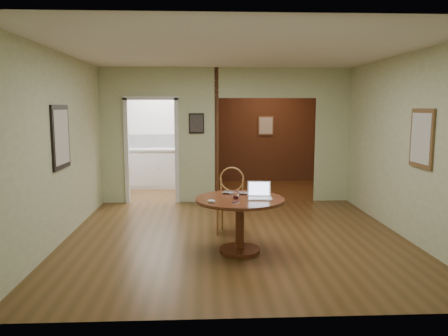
{
  "coord_description": "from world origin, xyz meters",
  "views": [
    {
      "loc": [
        -0.47,
        -6.25,
        1.91
      ],
      "look_at": [
        -0.18,
        -0.2,
        1.07
      ],
      "focal_mm": 35.0,
      "sensor_mm": 36.0,
      "label": 1
    }
  ],
  "objects_px": {
    "chair": "(231,197)",
    "dining_table": "(240,212)",
    "closed_laptop": "(235,194)",
    "open_laptop": "(260,194)"
  },
  "relations": [
    {
      "from": "dining_table",
      "to": "closed_laptop",
      "type": "xyz_separation_m",
      "value": [
        -0.05,
        0.24,
        0.2
      ]
    },
    {
      "from": "dining_table",
      "to": "chair",
      "type": "bearing_deg",
      "value": 93.84
    },
    {
      "from": "dining_table",
      "to": "closed_laptop",
      "type": "height_order",
      "value": "closed_laptop"
    },
    {
      "from": "dining_table",
      "to": "chair",
      "type": "distance_m",
      "value": 0.95
    },
    {
      "from": "dining_table",
      "to": "open_laptop",
      "type": "bearing_deg",
      "value": -2.33
    },
    {
      "from": "dining_table",
      "to": "chair",
      "type": "xyz_separation_m",
      "value": [
        -0.06,
        0.94,
        0.02
      ]
    },
    {
      "from": "chair",
      "to": "dining_table",
      "type": "bearing_deg",
      "value": -69.42
    },
    {
      "from": "chair",
      "to": "closed_laptop",
      "type": "bearing_deg",
      "value": -72.09
    },
    {
      "from": "dining_table",
      "to": "closed_laptop",
      "type": "distance_m",
      "value": 0.32
    },
    {
      "from": "chair",
      "to": "closed_laptop",
      "type": "height_order",
      "value": "chair"
    }
  ]
}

